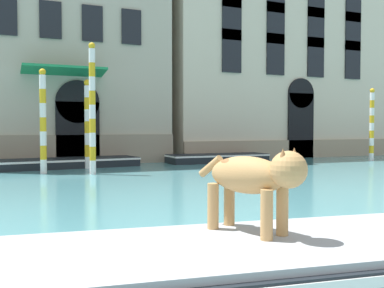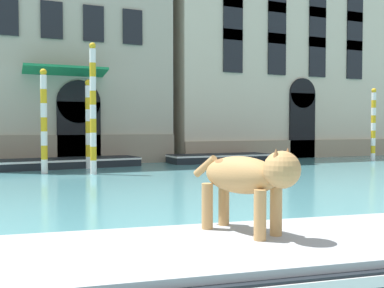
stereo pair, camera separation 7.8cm
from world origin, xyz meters
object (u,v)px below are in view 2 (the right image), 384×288
object	(u,v)px
dog_on_deck	(248,177)
mooring_pole_3	(373,124)
mooring_pole_2	(89,124)
boat_moored_near_palazzo	(57,163)
mooring_pole_0	(44,121)
boat_moored_far	(219,158)
boat_foreground	(302,278)
mooring_pole_1	(93,108)

from	to	relation	value
dog_on_deck	mooring_pole_3	bearing A→B (deg)	109.81
dog_on_deck	mooring_pole_2	size ratio (longest dim) A/B	0.30
boat_moored_near_palazzo	mooring_pole_0	size ratio (longest dim) A/B	1.84
boat_moored_far	boat_moored_near_palazzo	bearing A→B (deg)	-179.00
boat_foreground	dog_on_deck	world-z (taller)	dog_on_deck
boat_moored_far	boat_foreground	bearing A→B (deg)	-113.57
mooring_pole_1	boat_moored_near_palazzo	bearing A→B (deg)	106.73
boat_foreground	boat_moored_near_palazzo	size ratio (longest dim) A/B	0.90
boat_moored_far	mooring_pole_3	distance (m)	8.02
boat_moored_far	mooring_pole_3	world-z (taller)	mooring_pole_3
dog_on_deck	mooring_pole_1	bearing A→B (deg)	153.03
boat_moored_near_palazzo	mooring_pole_2	size ratio (longest dim) A/B	1.93
mooring_pole_0	mooring_pole_1	xyz separation A→B (m)	(1.59, -0.95, 0.44)
dog_on_deck	mooring_pole_0	size ratio (longest dim) A/B	0.29
mooring_pole_1	boat_moored_far	bearing A→B (deg)	26.03
dog_on_deck	mooring_pole_1	xyz separation A→B (m)	(0.98, 12.68, 1.11)
mooring_pole_0	boat_moored_near_palazzo	bearing A→B (deg)	73.04
dog_on_deck	mooring_pole_0	distance (m)	13.65
dog_on_deck	boat_foreground	bearing A→B (deg)	28.25
mooring_pole_0	mooring_pole_1	bearing A→B (deg)	-30.67
boat_moored_far	mooring_pole_1	distance (m)	7.59
boat_moored_near_palazzo	mooring_pole_2	distance (m)	2.15
boat_foreground	mooring_pole_3	world-z (taller)	mooring_pole_3
mooring_pole_2	dog_on_deck	bearing A→B (deg)	-94.67
boat_moored_far	mooring_pole_0	world-z (taller)	mooring_pole_0
mooring_pole_0	mooring_pole_1	size ratio (longest dim) A/B	0.81
boat_foreground	boat_moored_far	size ratio (longest dim) A/B	1.28
mooring_pole_3	mooring_pole_0	bearing A→B (deg)	-179.48
mooring_pole_0	mooring_pole_3	xyz separation A→B (m)	(15.71, 0.14, -0.08)
boat_foreground	mooring_pole_0	xyz separation A→B (m)	(-0.98, 13.92, 1.52)
boat_foreground	dog_on_deck	distance (m)	0.97
boat_foreground	boat_moored_near_palazzo	world-z (taller)	boat_foreground
boat_moored_near_palazzo	boat_moored_far	world-z (taller)	boat_moored_far
mooring_pole_2	mooring_pole_1	bearing A→B (deg)	-96.09
boat_moored_near_palazzo	boat_foreground	bearing A→B (deg)	-95.51
boat_foreground	boat_moored_near_palazzo	distance (m)	16.09
boat_moored_near_palazzo	mooring_pole_1	xyz separation A→B (m)	(0.93, -3.11, 2.15)
mooring_pole_1	mooring_pole_3	xyz separation A→B (m)	(14.11, 1.09, -0.52)
boat_foreground	mooring_pole_1	size ratio (longest dim) A/B	1.34
dog_on_deck	mooring_pole_3	distance (m)	20.43
dog_on_deck	mooring_pole_2	distance (m)	15.10
mooring_pole_0	boat_moored_far	bearing A→B (deg)	15.46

